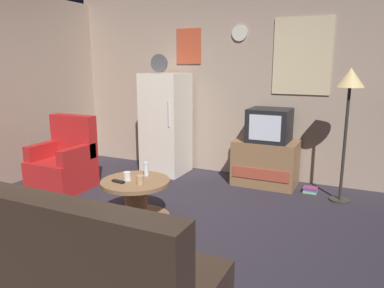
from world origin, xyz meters
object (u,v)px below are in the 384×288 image
at_px(wine_glass, 146,169).
at_px(couch, 81,278).
at_px(coffee_table, 136,200).
at_px(standing_lamp, 350,88).
at_px(fridge, 166,124).
at_px(mug_ceramic_white, 127,176).
at_px(book_stack, 310,190).
at_px(remote_control, 118,181).
at_px(crt_tv, 269,125).
at_px(mug_ceramic_tan, 140,180).
at_px(tv_stand, 265,163).
at_px(armchair, 64,163).

relative_size(wine_glass, couch, 0.09).
bearing_deg(coffee_table, standing_lamp, 39.05).
xyz_separation_m(fridge, standing_lamp, (2.51, -0.16, 0.60)).
relative_size(fridge, mug_ceramic_white, 19.67).
height_order(standing_lamp, coffee_table, standing_lamp).
xyz_separation_m(standing_lamp, book_stack, (-0.37, 0.15, -1.33)).
bearing_deg(couch, remote_control, 117.55).
height_order(crt_tv, couch, crt_tv).
bearing_deg(couch, wine_glass, 108.80).
bearing_deg(mug_ceramic_white, standing_lamp, 38.55).
relative_size(mug_ceramic_white, mug_ceramic_tan, 1.00).
bearing_deg(crt_tv, wine_glass, -120.48).
distance_m(wine_glass, mug_ceramic_white, 0.24).
relative_size(wine_glass, book_stack, 0.87).
bearing_deg(mug_ceramic_tan, mug_ceramic_white, 165.79).
relative_size(fridge, crt_tv, 3.28).
height_order(mug_ceramic_tan, remote_control, mug_ceramic_tan).
bearing_deg(mug_ceramic_white, tv_stand, 61.15).
xyz_separation_m(standing_lamp, mug_ceramic_tan, (-1.80, -1.63, -0.87)).
bearing_deg(remote_control, wine_glass, 75.29).
xyz_separation_m(tv_stand, remote_control, (-1.04, -1.91, 0.15)).
bearing_deg(book_stack, tv_stand, 173.15).
distance_m(standing_lamp, book_stack, 1.38).
distance_m(tv_stand, coffee_table, 2.01).
bearing_deg(couch, armchair, 136.12).
xyz_separation_m(tv_stand, mug_ceramic_white, (-1.00, -1.81, 0.19)).
bearing_deg(couch, fridge, 110.30).
height_order(armchair, couch, armchair).
distance_m(standing_lamp, wine_glass, 2.48).
bearing_deg(book_stack, wine_glass, -135.12).
relative_size(mug_ceramic_tan, armchair, 0.09).
xyz_separation_m(crt_tv, standing_lamp, (0.96, -0.23, 0.53)).
relative_size(crt_tv, couch, 0.32).
relative_size(fridge, couch, 1.04).
xyz_separation_m(fridge, tv_stand, (1.52, 0.07, -0.45)).
bearing_deg(tv_stand, mug_ceramic_tan, -113.45).
height_order(fridge, remote_control, fridge).
xyz_separation_m(fridge, mug_ceramic_white, (0.52, -1.74, -0.26)).
bearing_deg(book_stack, fridge, 179.82).
bearing_deg(armchair, coffee_table, -18.58).
xyz_separation_m(crt_tv, couch, (-0.37, -3.25, -0.52)).
relative_size(tv_stand, crt_tv, 1.56).
bearing_deg(coffee_table, fridge, 109.18).
relative_size(tv_stand, couch, 0.49).
distance_m(remote_control, book_stack, 2.51).
relative_size(mug_ceramic_tan, book_stack, 0.52).
bearing_deg(couch, crt_tv, 83.47).
height_order(crt_tv, mug_ceramic_white, crt_tv).
distance_m(mug_ceramic_tan, armchair, 1.68).
xyz_separation_m(mug_ceramic_white, remote_control, (-0.04, -0.10, -0.03)).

